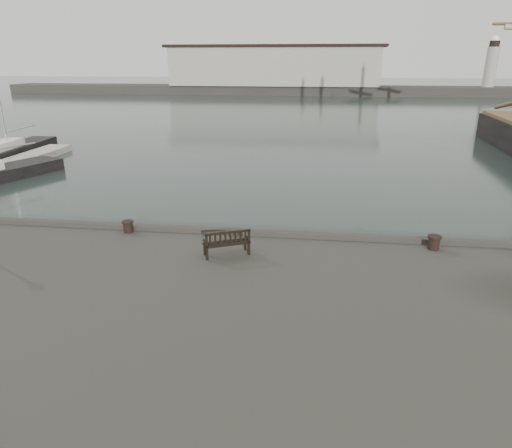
{
  "coord_description": "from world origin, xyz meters",
  "views": [
    {
      "loc": [
        2.19,
        -15.25,
        7.47
      ],
      "look_at": [
        0.24,
        -0.5,
        2.1
      ],
      "focal_mm": 32.0,
      "sensor_mm": 36.0,
      "label": 1
    }
  ],
  "objects_px": {
    "bench": "(227,247)",
    "bollard_left": "(128,227)",
    "bollard_right": "(434,243)",
    "yacht_b": "(13,153)"
  },
  "relations": [
    {
      "from": "bollard_left",
      "to": "yacht_b",
      "type": "bearing_deg",
      "value": 132.81
    },
    {
      "from": "bollard_right",
      "to": "yacht_b",
      "type": "height_order",
      "value": "yacht_b"
    },
    {
      "from": "bollard_right",
      "to": "bench",
      "type": "bearing_deg",
      "value": -168.4
    },
    {
      "from": "bollard_left",
      "to": "bollard_right",
      "type": "bearing_deg",
      "value": -1.0
    },
    {
      "from": "bollard_left",
      "to": "bollard_right",
      "type": "height_order",
      "value": "bollard_right"
    },
    {
      "from": "bench",
      "to": "bollard_left",
      "type": "xyz_separation_m",
      "value": [
        -3.95,
        1.56,
        -0.05
      ]
    },
    {
      "from": "bench",
      "to": "bollard_left",
      "type": "bearing_deg",
      "value": 133.47
    },
    {
      "from": "bollard_left",
      "to": "yacht_b",
      "type": "xyz_separation_m",
      "value": [
        -18.1,
        19.54,
        -1.53
      ]
    },
    {
      "from": "yacht_b",
      "to": "bollard_left",
      "type": "bearing_deg",
      "value": -50.38
    },
    {
      "from": "bench",
      "to": "bollard_left",
      "type": "height_order",
      "value": "bench"
    }
  ]
}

